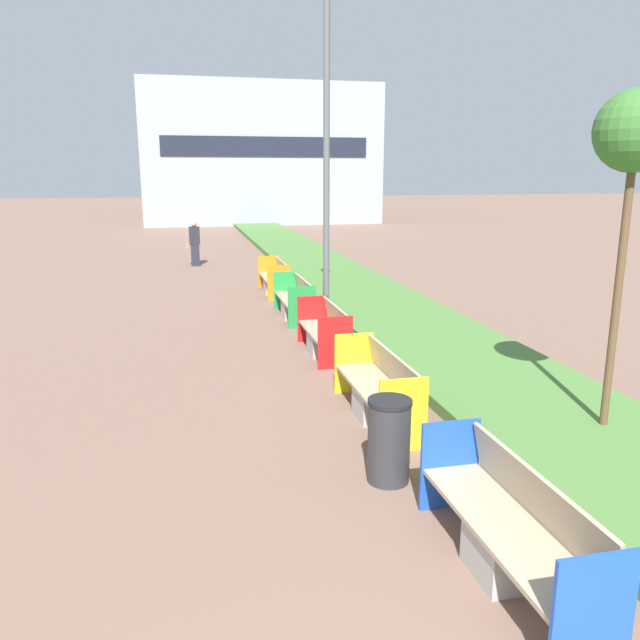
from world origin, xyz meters
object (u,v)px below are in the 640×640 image
at_px(bench_red_frame, 325,335).
at_px(pedestrian_walking, 195,243).
at_px(litter_bin, 389,440).
at_px(sapling_tree_near, 635,138).
at_px(bench_green_frame, 295,303).
at_px(bench_orange_frame, 275,280).
at_px(bench_blue_frame, 510,535).
at_px(bench_yellow_frame, 378,392).
at_px(street_lamp_post, 327,140).

xyz_separation_m(bench_red_frame, pedestrian_walking, (-2.04, 12.18, 0.47)).
height_order(litter_bin, sapling_tree_near, sapling_tree_near).
relative_size(bench_green_frame, litter_bin, 2.19).
bearing_deg(bench_red_frame, litter_bin, -95.14).
bearing_deg(bench_orange_frame, bench_blue_frame, -89.98).
bearing_deg(pedestrian_walking, bench_red_frame, -80.48).
height_order(bench_blue_frame, bench_orange_frame, same).
height_order(litter_bin, pedestrian_walking, pedestrian_walking).
xyz_separation_m(bench_blue_frame, sapling_tree_near, (2.64, 2.32, 3.37)).
bearing_deg(bench_blue_frame, bench_red_frame, 90.04).
bearing_deg(bench_yellow_frame, litter_bin, -104.36).
relative_size(bench_blue_frame, sapling_tree_near, 0.54).
bearing_deg(litter_bin, bench_red_frame, 84.86).
relative_size(bench_green_frame, sapling_tree_near, 0.49).
bearing_deg(street_lamp_post, sapling_tree_near, -73.86).
xyz_separation_m(bench_yellow_frame, bench_green_frame, (-0.00, 6.32, -0.00)).
distance_m(bench_red_frame, pedestrian_walking, 12.36).
bearing_deg(litter_bin, sapling_tree_near, 9.22).
relative_size(bench_yellow_frame, bench_green_frame, 1.07).
height_order(bench_yellow_frame, bench_red_frame, same).
bearing_deg(bench_green_frame, bench_yellow_frame, -89.98).
distance_m(bench_yellow_frame, street_lamp_post, 6.83).
height_order(bench_yellow_frame, sapling_tree_near, sapling_tree_near).
distance_m(sapling_tree_near, pedestrian_walking, 17.58).
relative_size(sapling_tree_near, pedestrian_walking, 2.60).
xyz_separation_m(bench_yellow_frame, sapling_tree_near, (2.64, -1.27, 3.37)).
bearing_deg(bench_orange_frame, sapling_tree_near, -76.21).
bearing_deg(bench_orange_frame, bench_red_frame, -90.01).
bearing_deg(bench_green_frame, bench_blue_frame, -89.98).
bearing_deg(bench_green_frame, bench_orange_frame, 90.02).
distance_m(bench_yellow_frame, litter_bin, 1.84).
relative_size(bench_orange_frame, pedestrian_walking, 1.21).
bearing_deg(bench_blue_frame, pedestrian_walking, 96.15).
height_order(bench_yellow_frame, litter_bin, litter_bin).
distance_m(bench_orange_frame, litter_bin, 11.28).
relative_size(street_lamp_post, pedestrian_walking, 4.41).
relative_size(bench_blue_frame, bench_orange_frame, 1.16).
relative_size(bench_green_frame, bench_orange_frame, 1.05).
distance_m(street_lamp_post, sapling_tree_near, 7.30).
distance_m(bench_yellow_frame, pedestrian_walking, 15.56).
bearing_deg(street_lamp_post, bench_orange_frame, 99.27).
bearing_deg(bench_orange_frame, street_lamp_post, -80.73).
height_order(bench_green_frame, litter_bin, litter_bin).
distance_m(bench_blue_frame, bench_red_frame, 6.82).
bearing_deg(bench_orange_frame, bench_yellow_frame, -89.98).
bearing_deg(bench_yellow_frame, pedestrian_walking, 97.56).
xyz_separation_m(bench_blue_frame, pedestrian_walking, (-2.05, 19.01, 0.46)).
xyz_separation_m(bench_red_frame, litter_bin, (-0.45, -5.01, 0.12)).
bearing_deg(bench_orange_frame, bench_green_frame, -89.98).
xyz_separation_m(bench_yellow_frame, street_lamp_post, (0.61, 5.74, 3.66)).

